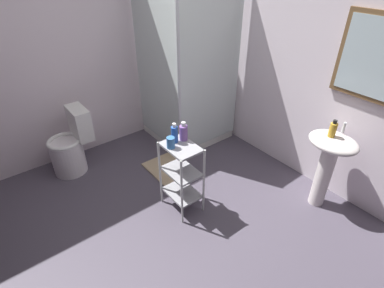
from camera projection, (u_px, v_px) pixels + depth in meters
name	position (u px, v px, depth m)	size (l,w,h in m)	color
ground_plane	(162.00, 236.00, 2.80)	(4.20, 4.20, 0.02)	#4C4553
wall_back	(308.00, 64.00, 3.06)	(4.20, 0.14, 2.50)	silver
wall_left	(64.00, 54.00, 3.33)	(0.10, 4.20, 2.50)	silver
shower_stall	(186.00, 108.00, 3.97)	(0.92, 0.92, 2.00)	white
pedestal_sink	(329.00, 157.00, 2.85)	(0.46, 0.37, 0.81)	white
sink_faucet	(344.00, 127.00, 2.76)	(0.03, 0.03, 0.10)	silver
toilet	(71.00, 147.00, 3.47)	(0.37, 0.49, 0.76)	white
storage_cart	(181.00, 173.00, 2.88)	(0.38, 0.28, 0.74)	silver
hand_soap_bottle	(333.00, 129.00, 2.69)	(0.06, 0.06, 0.16)	gold
conditioner_bottle_purple	(184.00, 132.00, 2.77)	(0.08, 0.08, 0.18)	#8355A7
shampoo_bottle_blue	(175.00, 134.00, 2.73)	(0.06, 0.06, 0.19)	blue
rinse_cup	(171.00, 143.00, 2.67)	(0.07, 0.07, 0.10)	#3870B2
bath_mat	(169.00, 170.00, 3.60)	(0.60, 0.40, 0.02)	tan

